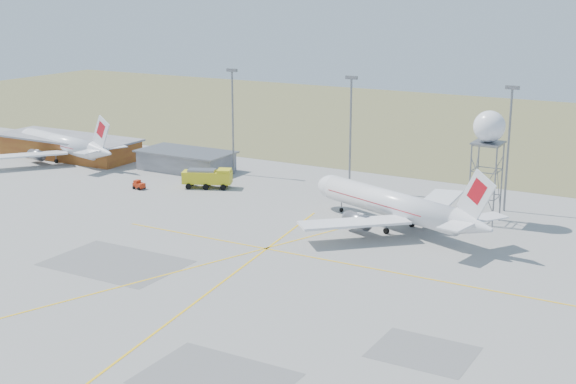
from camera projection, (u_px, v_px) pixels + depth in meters
The scene contains 12 objects.
ground at pixel (165, 336), 84.37m from camera, with size 400.00×400.00×0.00m, color gray.
grass_strip at pixel (512, 131), 201.98m from camera, with size 400.00×120.00×0.03m, color brown.
building_orange at pixel (68, 147), 171.96m from camera, with size 33.00×12.00×4.30m.
building_grey at pixel (186, 161), 159.27m from camera, with size 19.00×10.00×3.90m.
mast_a at pixel (233, 113), 153.61m from camera, with size 2.20×0.50×20.50m.
mast_b at pixel (351, 124), 141.59m from camera, with size 2.20×0.50×20.50m.
mast_c at pixel (509, 138), 128.13m from camera, with size 2.20×0.50×20.50m.
airliner_main at pixel (393, 205), 120.87m from camera, with size 33.90×31.80×11.95m.
airliner_far at pixel (63, 144), 167.99m from camera, with size 32.46×31.02×11.11m.
radar_tower at pixel (487, 160), 122.54m from camera, with size 4.84×4.84×17.51m.
fire_truck at pixel (209, 179), 145.54m from camera, with size 9.33×6.31×3.56m.
baggage_tug at pixel (139, 186), 145.00m from camera, with size 2.21×1.87×1.60m.
Camera 1 is at (49.96, -61.09, 35.93)m, focal length 50.00 mm.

